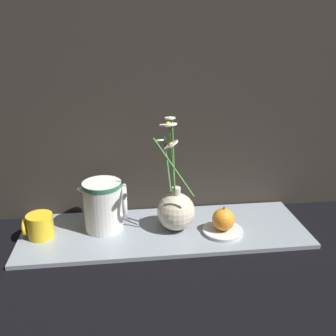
{
  "coord_description": "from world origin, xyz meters",
  "views": [
    {
      "loc": [
        -0.1,
        -0.96,
        0.56
      ],
      "look_at": [
        0.01,
        0.0,
        0.2
      ],
      "focal_mm": 40.0,
      "sensor_mm": 36.0,
      "label": 1
    }
  ],
  "objects_px": {
    "ceramic_pitcher": "(104,204)",
    "orange_fruit": "(223,219)",
    "vase_with_flowers": "(176,209)",
    "yellow_mug": "(39,226)"
  },
  "relations": [
    {
      "from": "vase_with_flowers",
      "to": "orange_fruit",
      "type": "bearing_deg",
      "value": -17.28
    },
    {
      "from": "ceramic_pitcher",
      "to": "yellow_mug",
      "type": "bearing_deg",
      "value": -172.51
    },
    {
      "from": "vase_with_flowers",
      "to": "yellow_mug",
      "type": "height_order",
      "value": "vase_with_flowers"
    },
    {
      "from": "vase_with_flowers",
      "to": "ceramic_pitcher",
      "type": "distance_m",
      "value": 0.21
    },
    {
      "from": "ceramic_pitcher",
      "to": "orange_fruit",
      "type": "height_order",
      "value": "ceramic_pitcher"
    },
    {
      "from": "ceramic_pitcher",
      "to": "orange_fruit",
      "type": "relative_size",
      "value": 2.17
    },
    {
      "from": "ceramic_pitcher",
      "to": "orange_fruit",
      "type": "xyz_separation_m",
      "value": [
        0.33,
        -0.06,
        -0.04
      ]
    },
    {
      "from": "vase_with_flowers",
      "to": "yellow_mug",
      "type": "bearing_deg",
      "value": -179.95
    },
    {
      "from": "yellow_mug",
      "to": "ceramic_pitcher",
      "type": "bearing_deg",
      "value": 7.49
    },
    {
      "from": "yellow_mug",
      "to": "ceramic_pitcher",
      "type": "xyz_separation_m",
      "value": [
        0.18,
        0.02,
        0.05
      ]
    }
  ]
}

